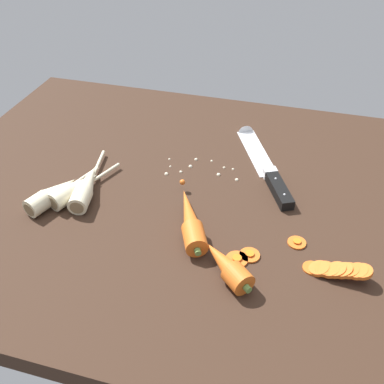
# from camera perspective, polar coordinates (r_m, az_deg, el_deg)

# --- Properties ---
(ground_plane) EXTENTS (1.20, 0.90, 0.04)m
(ground_plane) POSITION_cam_1_polar(r_m,az_deg,el_deg) (0.98, 0.31, -0.91)
(ground_plane) COLOR #332116
(chefs_knife) EXTENTS (0.18, 0.33, 0.04)m
(chefs_knife) POSITION_cam_1_polar(r_m,az_deg,el_deg) (1.06, 8.89, 4.01)
(chefs_knife) COLOR silver
(chefs_knife) RESTS_ON ground_plane
(whole_carrot) EXTENTS (0.11, 0.20, 0.04)m
(whole_carrot) POSITION_cam_1_polar(r_m,az_deg,el_deg) (0.86, -0.19, -3.61)
(whole_carrot) COLOR #D6601E
(whole_carrot) RESTS_ON ground_plane
(whole_carrot_second) EXTENTS (0.12, 0.12, 0.04)m
(whole_carrot_second) POSITION_cam_1_polar(r_m,az_deg,el_deg) (0.78, 4.37, -9.27)
(whole_carrot_second) COLOR #D6601E
(whole_carrot_second) RESTS_ON ground_plane
(parsnip_front) EXTENTS (0.09, 0.18, 0.04)m
(parsnip_front) POSITION_cam_1_polar(r_m,az_deg,el_deg) (0.97, -14.60, 0.41)
(parsnip_front) COLOR beige
(parsnip_front) RESTS_ON ground_plane
(parsnip_mid_left) EXTENTS (0.06, 0.22, 0.04)m
(parsnip_mid_left) POSITION_cam_1_polar(r_m,az_deg,el_deg) (0.98, -13.31, 0.71)
(parsnip_mid_left) COLOR beige
(parsnip_mid_left) RESTS_ON ground_plane
(parsnip_mid_right) EXTENTS (0.09, 0.19, 0.04)m
(parsnip_mid_right) POSITION_cam_1_polar(r_m,az_deg,el_deg) (0.97, -17.29, -0.25)
(parsnip_mid_right) COLOR beige
(parsnip_mid_right) RESTS_ON ground_plane
(carrot_slice_stack) EXTENTS (0.12, 0.04, 0.03)m
(carrot_slice_stack) POSITION_cam_1_polar(r_m,az_deg,el_deg) (0.82, 18.02, -9.42)
(carrot_slice_stack) COLOR #D6601E
(carrot_slice_stack) RESTS_ON ground_plane
(carrot_slice_stray_near) EXTENTS (0.04, 0.04, 0.01)m
(carrot_slice_stray_near) POSITION_cam_1_polar(r_m,az_deg,el_deg) (0.83, 7.36, -7.89)
(carrot_slice_stray_near) COLOR #D6601E
(carrot_slice_stray_near) RESTS_ON ground_plane
(carrot_slice_stray_mid) EXTENTS (0.04, 0.04, 0.01)m
(carrot_slice_stray_mid) POSITION_cam_1_polar(r_m,az_deg,el_deg) (0.82, 5.75, -8.44)
(carrot_slice_stray_mid) COLOR #D6601E
(carrot_slice_stray_mid) RESTS_ON ground_plane
(carrot_slice_stray_far) EXTENTS (0.03, 0.03, 0.01)m
(carrot_slice_stray_far) POSITION_cam_1_polar(r_m,az_deg,el_deg) (0.87, 13.22, -6.22)
(carrot_slice_stray_far) COLOR #D6601E
(carrot_slice_stray_far) RESTS_ON ground_plane
(mince_crumbs) EXTENTS (0.18, 0.09, 0.01)m
(mince_crumbs) POSITION_cam_1_polar(r_m,az_deg,el_deg) (1.03, 1.01, 3.00)
(mince_crumbs) COLOR beige
(mince_crumbs) RESTS_ON ground_plane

